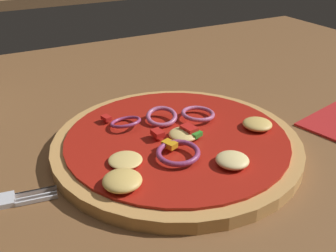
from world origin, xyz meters
The scene contains 2 objects.
dining_table centered at (0.00, 0.00, 0.02)m, with size 1.22×0.93×0.03m.
pizza centered at (0.02, 0.01, 0.04)m, with size 0.27×0.27×0.03m.
Camera 1 is at (-0.17, -0.32, 0.26)m, focal length 42.06 mm.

